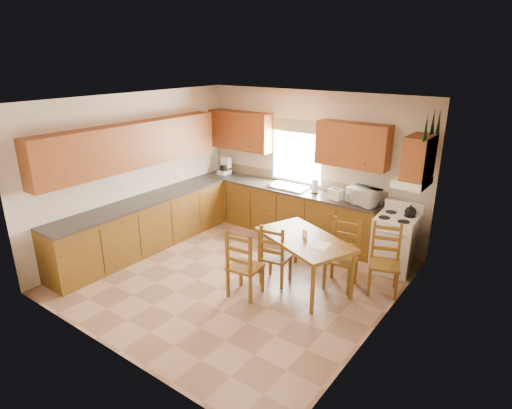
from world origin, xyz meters
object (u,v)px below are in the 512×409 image
Objects in this scene: stove at (394,244)px; chair_far_right at (385,260)px; dining_table at (303,262)px; chair_near_right at (276,253)px; chair_far_left at (341,255)px; chair_near_left at (245,262)px; microwave at (364,196)px.

chair_far_right is (0.13, -0.77, 0.07)m from stove.
chair_near_right is (-0.39, -0.15, 0.09)m from dining_table.
chair_far_left is at bearing -179.66° from chair_far_right.
stove is 0.93× the size of chair_near_right.
stove is at bearing -140.89° from chair_near_right.
chair_near_left is (-1.44, -2.01, 0.07)m from stove.
dining_table is 0.90m from chair_near_left.
chair_far_right is at bearing -84.91° from stove.
chair_far_right reaches higher than dining_table.
chair_far_right is (1.42, 0.68, 0.03)m from chair_near_right.
microwave is (-0.65, 0.22, 0.62)m from stove.
chair_far_right is (1.57, 1.24, -0.00)m from chair_near_left.
chair_near_right is 0.93× the size of chair_far_right.
chair_near_left is 0.59m from chair_near_right.
dining_table is at bearing -129.53° from stove.
microwave reaches higher than stove.
stove is 0.61× the size of dining_table.
stove is 1.58m from dining_table.
stove is 1.88× the size of microwave.
dining_table is 1.17m from chair_far_right.
chair_near_left is 1.43m from chair_far_left.
chair_far_right is at bearing 12.93° from chair_far_left.
chair_far_left is (0.85, 0.46, 0.04)m from chair_near_right.
chair_far_left is (-0.45, -0.98, 0.07)m from stove.
chair_near_right is at bearing -99.33° from microwave.
stove is 0.93m from microwave.
chair_far_left reaches higher than chair_near_right.
stove is at bearing 57.97° from chair_far_left.
stove is 2.47m from chair_near_left.
chair_far_right is at bearing -39.79° from microwave.
microwave is 0.46× the size of chair_far_left.
chair_far_left is (0.46, 0.31, 0.12)m from dining_table.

